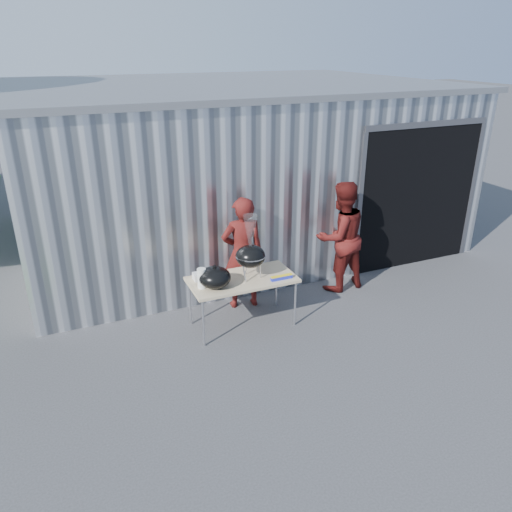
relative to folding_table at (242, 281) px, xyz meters
name	(u,v)px	position (x,y,z in m)	size (l,w,h in m)	color
ground	(294,349)	(0.40, -0.88, -0.71)	(80.00, 80.00, 0.00)	#373739
building	(234,161)	(1.31, 3.71, 0.83)	(8.20, 6.20, 3.10)	silver
folding_table	(242,281)	(0.00, 0.00, 0.00)	(1.50, 0.75, 0.75)	tan
kettle_grill	(250,250)	(0.11, -0.03, 0.46)	(0.42, 0.42, 0.93)	black
grill_lid	(215,277)	(-0.44, -0.10, 0.18)	(0.44, 0.44, 0.32)	black
paper_towels	(202,278)	(-0.61, -0.05, 0.18)	(0.12, 0.12, 0.28)	white
white_tub	(200,276)	(-0.55, 0.20, 0.09)	(0.20, 0.15, 0.10)	white
foil_box	(282,277)	(0.49, -0.25, 0.07)	(0.32, 0.05, 0.06)	#1C27BA
person_cook	(242,253)	(0.23, 0.55, 0.17)	(0.64, 0.42, 1.76)	#4B110F
person_bystander	(340,237)	(1.91, 0.49, 0.20)	(0.89, 0.69, 1.83)	#4B110F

